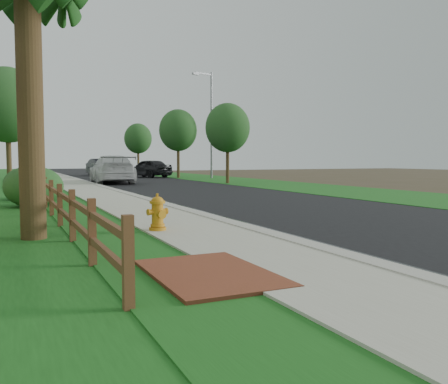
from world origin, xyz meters
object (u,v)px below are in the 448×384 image
streetlight (210,119)px  dark_car_mid (148,168)px  fire_hydrant (158,213)px  white_suv (112,169)px  ranch_fence (55,199)px

streetlight → dark_car_mid: bearing=135.0°
fire_hydrant → dark_car_mid: dark_car_mid is taller
dark_car_mid → white_suv: bearing=35.9°
dark_car_mid → streetlight: bearing=110.6°
dark_car_mid → streetlight: size_ratio=0.53×
fire_hydrant → white_suv: bearing=81.0°
ranch_fence → white_suv: 20.79m
fire_hydrant → dark_car_mid: size_ratio=0.17×
dark_car_mid → fire_hydrant: bearing=50.3°
fire_hydrant → streetlight: (13.23, 28.01, 4.74)m
ranch_fence → dark_car_mid: 31.06m
dark_car_mid → streetlight: (4.33, -4.33, 4.36)m
ranch_fence → fire_hydrant: bearing=-59.4°
streetlight → ranch_fence: bearing=-121.4°
fire_hydrant → dark_car_mid: bearing=74.6°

